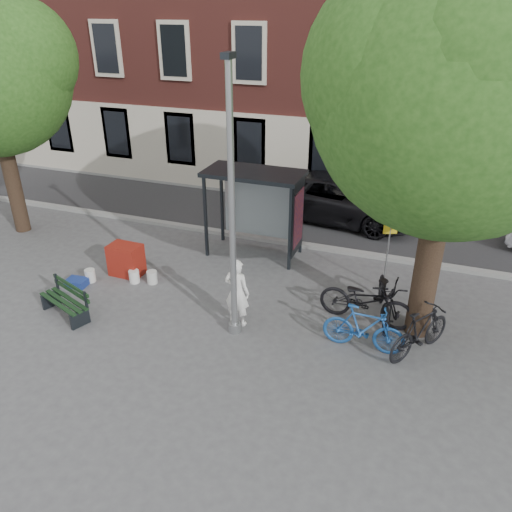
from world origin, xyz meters
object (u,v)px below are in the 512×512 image
at_px(notice_sign, 390,236).
at_px(bike_b, 364,328).
at_px(bench, 66,302).
at_px(bike_d, 420,331).
at_px(red_stand, 126,260).
at_px(car_dark, 340,198).
at_px(bike_c, 385,297).
at_px(bus_shelter, 268,195).
at_px(lamppost, 232,222).
at_px(bike_a, 366,300).
at_px(painter, 237,292).

bearing_deg(notice_sign, bike_b, -114.00).
height_order(bench, notice_sign, notice_sign).
height_order(bench, bike_d, bike_d).
bearing_deg(red_stand, bike_b, -9.64).
relative_size(bike_d, car_dark, 0.34).
distance_m(bike_d, car_dark, 7.70).
bearing_deg(bike_b, bike_c, -10.01).
height_order(bus_shelter, bike_d, bus_shelter).
bearing_deg(bus_shelter, car_dark, 67.53).
xyz_separation_m(lamppost, bike_c, (3.18, 1.82, -2.20)).
bearing_deg(lamppost, bench, -169.64).
height_order(car_dark, notice_sign, notice_sign).
height_order(bike_b, bike_d, bike_d).
distance_m(bus_shelter, notice_sign, 3.72).
relative_size(bike_a, car_dark, 0.40).
height_order(painter, bike_c, painter).
distance_m(bench, notice_sign, 8.28).
height_order(bike_c, bike_d, bike_c).
bearing_deg(painter, red_stand, -12.58).
distance_m(lamppost, bike_d, 4.68).
relative_size(lamppost, bus_shelter, 2.14).
height_order(bike_c, notice_sign, notice_sign).
distance_m(bike_b, notice_sign, 3.04).
distance_m(bench, bike_b, 7.14).
bearing_deg(bike_a, bus_shelter, 57.30).
height_order(lamppost, bike_b, lamppost).
distance_m(bus_shelter, bike_d, 5.97).
bearing_deg(bench, bike_a, 38.88).
bearing_deg(car_dark, bike_c, -152.04).
distance_m(bike_c, car_dark, 6.28).
distance_m(painter, car_dark, 7.35).
bearing_deg(bus_shelter, lamppost, -81.57).
xyz_separation_m(lamppost, red_stand, (-3.93, 1.55, -2.33)).
height_order(painter, bench, painter).
distance_m(bike_b, red_stand, 6.93).
relative_size(painter, bike_b, 0.94).
xyz_separation_m(painter, bike_b, (2.98, 0.03, -0.31)).
bearing_deg(bench, bike_c, 40.33).
xyz_separation_m(painter, red_stand, (-3.85, 1.19, -0.40)).
xyz_separation_m(lamppost, car_dark, (0.86, 7.65, -2.01)).
height_order(painter, notice_sign, notice_sign).
distance_m(painter, bike_c, 3.58).
bearing_deg(bike_a, red_stand, 94.51).
distance_m(lamppost, bike_a, 3.83).
height_order(bike_b, bike_c, bike_c).
xyz_separation_m(bike_b, bike_d, (1.16, 0.26, 0.02)).
xyz_separation_m(bus_shelter, notice_sign, (3.61, -0.84, -0.38)).
bearing_deg(bike_b, bench, 100.16).
bearing_deg(red_stand, car_dark, 51.90).
relative_size(painter, bench, 1.06).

